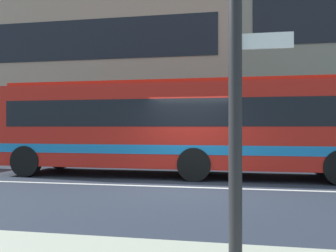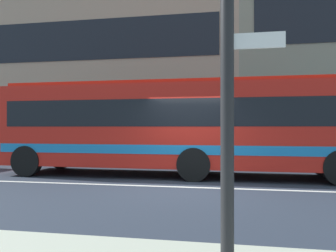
% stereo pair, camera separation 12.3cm
% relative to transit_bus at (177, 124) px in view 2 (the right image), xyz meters
% --- Properties ---
extents(ground_plane, '(160.00, 160.00, 0.00)m').
position_rel_transit_bus_xyz_m(ground_plane, '(0.61, -2.20, -1.70)').
color(ground_plane, '#29303D').
extents(lane_centre_line, '(60.00, 0.16, 0.01)m').
position_rel_transit_bus_xyz_m(lane_centre_line, '(0.61, -2.20, -1.69)').
color(lane_centre_line, silver).
rests_on(lane_centre_line, ground_plane).
extents(apartment_block_left, '(24.50, 9.24, 11.06)m').
position_rel_transit_bus_xyz_m(apartment_block_left, '(-10.16, 11.21, 3.83)').
color(apartment_block_left, tan).
rests_on(apartment_block_left, ground_plane).
extents(transit_bus, '(11.59, 2.66, 3.07)m').
position_rel_transit_bus_xyz_m(transit_bus, '(0.00, 0.00, 0.00)').
color(transit_bus, red).
rests_on(transit_bus, ground_plane).
extents(traffic_light_pole, '(0.70, 0.38, 3.76)m').
position_rel_transit_bus_xyz_m(traffic_light_pole, '(1.85, -7.82, 1.02)').
color(traffic_light_pole, black).
rests_on(traffic_light_pole, sidewalk_near).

